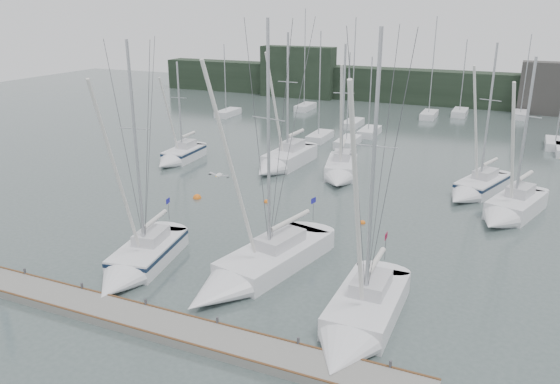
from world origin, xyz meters
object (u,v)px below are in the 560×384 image
(sailboat_near_left, at_px, (136,264))
(sailboat_mid_b, at_px, (281,162))
(sailboat_near_center, at_px, (249,272))
(sailboat_mid_a, at_px, (178,157))
(buoy_b, at_px, (362,223))
(buoy_c, at_px, (197,198))
(sailboat_near_right, at_px, (357,324))
(sailboat_mid_d, at_px, (474,189))
(sailboat_mid_c, at_px, (340,172))
(sailboat_mid_e, at_px, (508,211))
(buoy_a, at_px, (266,202))

(sailboat_near_left, relative_size, sailboat_mid_b, 1.05)
(sailboat_near_center, bearing_deg, sailboat_mid_a, 145.47)
(buoy_b, bearing_deg, buoy_c, -179.14)
(sailboat_near_center, bearing_deg, sailboat_near_left, -152.27)
(sailboat_near_left, distance_m, sailboat_near_right, 13.05)
(sailboat_near_left, distance_m, sailboat_mid_d, 26.67)
(sailboat_near_center, xyz_separation_m, sailboat_mid_c, (-1.16, 19.61, 0.07))
(sailboat_mid_d, distance_m, buoy_b, 11.16)
(sailboat_mid_e, bearing_deg, sailboat_mid_c, -179.10)
(sailboat_mid_a, relative_size, buoy_b, 23.49)
(sailboat_near_right, bearing_deg, sailboat_mid_d, 82.24)
(buoy_b, bearing_deg, sailboat_near_right, -75.51)
(sailboat_mid_d, distance_m, buoy_c, 21.70)
(buoy_a, distance_m, buoy_b, 7.93)
(sailboat_near_left, height_order, buoy_a, sailboat_near_left)
(buoy_c, bearing_deg, buoy_a, 14.32)
(sailboat_near_left, bearing_deg, sailboat_near_center, 5.04)
(sailboat_near_right, height_order, buoy_a, sailboat_near_right)
(sailboat_near_left, distance_m, buoy_b, 15.54)
(sailboat_mid_a, bearing_deg, buoy_b, -23.31)
(sailboat_near_center, distance_m, sailboat_near_right, 7.29)
(sailboat_mid_a, distance_m, buoy_a, 14.09)
(sailboat_mid_a, distance_m, sailboat_mid_e, 29.50)
(sailboat_near_left, xyz_separation_m, buoy_a, (1.77, 13.36, -0.54))
(sailboat_near_left, distance_m, sailboat_mid_b, 22.10)
(sailboat_near_left, height_order, sailboat_mid_b, sailboat_near_left)
(sailboat_near_left, xyz_separation_m, sailboat_mid_b, (-0.83, 22.08, 0.09))
(sailboat_mid_c, height_order, buoy_b, sailboat_mid_c)
(sailboat_mid_d, xyz_separation_m, buoy_b, (-6.44, -9.10, -0.56))
(buoy_b, bearing_deg, sailboat_mid_e, 28.14)
(sailboat_mid_b, xyz_separation_m, buoy_b, (10.45, -9.88, -0.63))
(sailboat_mid_c, bearing_deg, sailboat_mid_b, 158.92)
(sailboat_mid_a, xyz_separation_m, sailboat_mid_d, (26.71, 1.30, 0.01))
(buoy_a, height_order, buoy_b, buoy_a)
(sailboat_mid_e, bearing_deg, sailboat_mid_d, 140.00)
(sailboat_mid_d, bearing_deg, sailboat_mid_b, -163.49)
(sailboat_mid_c, height_order, sailboat_mid_e, sailboat_mid_c)
(sailboat_mid_c, distance_m, buoy_c, 12.65)
(sailboat_near_right, distance_m, sailboat_mid_d, 22.47)
(sailboat_near_right, xyz_separation_m, sailboat_mid_e, (5.68, 18.03, 0.05))
(buoy_b, bearing_deg, buoy_a, 171.60)
(sailboat_mid_a, distance_m, buoy_b, 21.72)
(sailboat_mid_e, bearing_deg, sailboat_near_left, -119.62)
(sailboat_mid_d, bearing_deg, sailboat_mid_a, -158.02)
(sailboat_mid_b, bearing_deg, sailboat_near_right, -54.80)
(sailboat_near_left, xyz_separation_m, buoy_b, (9.61, 12.20, -0.54))
(buoy_c, bearing_deg, sailboat_near_right, -38.06)
(sailboat_mid_d, xyz_separation_m, sailboat_mid_e, (2.65, -4.24, 0.04))
(sailboat_near_center, relative_size, buoy_b, 34.35)
(buoy_a, bearing_deg, sailboat_mid_b, 106.58)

